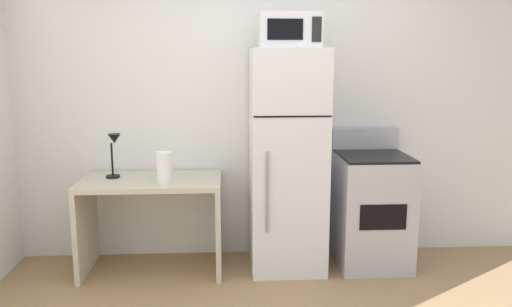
# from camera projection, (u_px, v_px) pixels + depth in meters

# --- Properties ---
(wall_back_white) EXTENTS (5.00, 0.10, 2.60)m
(wall_back_white) POSITION_uv_depth(u_px,v_px,m) (273.00, 104.00, 4.41)
(wall_back_white) COLOR white
(wall_back_white) RESTS_ON ground
(desk) EXTENTS (1.10, 0.62, 0.75)m
(desk) POSITION_uv_depth(u_px,v_px,m) (152.00, 207.00, 4.13)
(desk) COLOR beige
(desk) RESTS_ON ground
(desk_lamp) EXTENTS (0.14, 0.12, 0.35)m
(desk_lamp) POSITION_uv_depth(u_px,v_px,m) (114.00, 148.00, 4.08)
(desk_lamp) COLOR black
(desk_lamp) RESTS_ON desk
(paper_towel_roll) EXTENTS (0.11, 0.11, 0.24)m
(paper_towel_roll) POSITION_uv_depth(u_px,v_px,m) (164.00, 168.00, 3.93)
(paper_towel_roll) COLOR white
(paper_towel_roll) RESTS_ON desk
(refrigerator) EXTENTS (0.58, 0.62, 1.76)m
(refrigerator) POSITION_uv_depth(u_px,v_px,m) (287.00, 161.00, 4.14)
(refrigerator) COLOR white
(refrigerator) RESTS_ON ground
(microwave) EXTENTS (0.46, 0.35, 0.26)m
(microwave) POSITION_uv_depth(u_px,v_px,m) (289.00, 30.00, 3.93)
(microwave) COLOR silver
(microwave) RESTS_ON refrigerator
(oven_range) EXTENTS (0.57, 0.61, 1.10)m
(oven_range) POSITION_uv_depth(u_px,v_px,m) (372.00, 209.00, 4.25)
(oven_range) COLOR #B7B7BC
(oven_range) RESTS_ON ground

